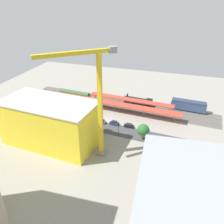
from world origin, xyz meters
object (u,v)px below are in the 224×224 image
Objects in this scene: parked_car_5 at (74,117)px; box_truck_0 at (51,119)px; parked_car_3 at (101,121)px; street_tree_0 at (57,115)px; platform_canopy_far at (130,100)px; parked_car_0 at (143,129)px; freight_coach_far at (74,95)px; parked_car_4 at (88,119)px; parked_car_6 at (61,115)px; locomotive at (140,101)px; parked_car_1 at (129,126)px; platform_canopy_near at (114,103)px; parked_car_2 at (114,123)px; construction_building at (50,123)px; passenger_coach at (189,105)px; parked_car_7 at (49,113)px; street_tree_4 at (94,122)px; street_tree_5 at (53,115)px; box_truck_2 at (87,123)px; box_truck_1 at (53,119)px; street_tree_2 at (143,130)px; street_tree_1 at (29,110)px; traffic_light at (118,127)px; tower_crane at (95,98)px; street_tree_3 at (56,115)px.

parked_car_5 is 11.16m from box_truck_0.
street_tree_0 is (17.51, 9.24, 5.31)m from parked_car_3.
platform_canopy_far is 23.53m from parked_car_0.
parked_car_4 is (-15.68, 18.41, -2.46)m from freight_coach_far.
parked_car_6 is 6.73m from box_truck_0.
parked_car_1 is at bearing 90.93° from locomotive.
platform_canopy_near is 15.52× the size of parked_car_2.
construction_building is (13.62, 20.36, 7.94)m from parked_car_3.
passenger_coach reaches higher than box_truck_0.
parked_car_7 is 0.49× the size of street_tree_4.
freight_coach_far is at bearing -84.78° from street_tree_5.
parked_car_6 is (27.14, 0.62, -0.02)m from parked_car_2.
street_tree_4 is (37.30, 34.52, 2.55)m from passenger_coach.
platform_canopy_near is at bearing 47.65° from locomotive.
parked_car_3 is 22.10m from street_tree_5.
parked_car_4 is 17.07m from box_truck_0.
passenger_coach is 3.84× the size of parked_car_3.
parked_car_1 is 0.48× the size of box_truck_2.
street_tree_2 reaches higher than box_truck_1.
construction_building is at bearing 71.65° from parked_car_4.
parked_car_4 is at bearing 177.49° from parked_car_5.
parked_car_3 is at bearing -152.19° from street_tree_0.
street_tree_1 is (32.48, 8.65, 4.93)m from parked_car_3.
traffic_light is at bearing 142.88° from parked_car_3.
parked_car_0 is 40.85m from street_tree_5.
street_tree_2 is (-41.87, 7.39, 3.85)m from parked_car_6.
freight_coach_far is at bearing -23.88° from parked_car_0.
street_tree_0 is at bearing 17.06° from parked_car_1.
street_tree_1 reaches higher than street_tree_2.
parked_car_1 is 1.03× the size of parked_car_7.
parked_car_3 is at bearing -73.86° from tower_crane.
street_tree_2 is 41.00m from street_tree_5.
street_tree_2 is at bearing 159.76° from parked_car_3.
street_tree_3 reaches higher than parked_car_5.
traffic_light is (-31.56, 7.69, 3.41)m from parked_car_6.
parked_car_7 is at bearing -18.18° from street_tree_4.
tower_crane is 22.42m from street_tree_4.
parked_car_1 is 1.02× the size of parked_car_2.
parked_car_0 is 38.67m from street_tree_0.
parked_car_5 is at bearing 25.63° from passenger_coach.
street_tree_4 is at bearing 8.50° from traffic_light.
parked_car_6 is 0.52× the size of street_tree_3.
street_tree_1 reaches higher than platform_canopy_far.
tower_crane is (-0.39, 22.87, 22.20)m from parked_car_2.
street_tree_0 is (-10.26, 9.01, 5.28)m from parked_car_7.
street_tree_1 is (38.61, 8.97, 4.90)m from parked_car_2.
parked_car_4 is at bearing 56.54° from platform_canopy_near.
parked_car_2 is at bearing -61.98° from traffic_light.
parked_car_1 is (24.68, 24.88, -2.49)m from passenger_coach.
street_tree_0 reaches higher than traffic_light.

